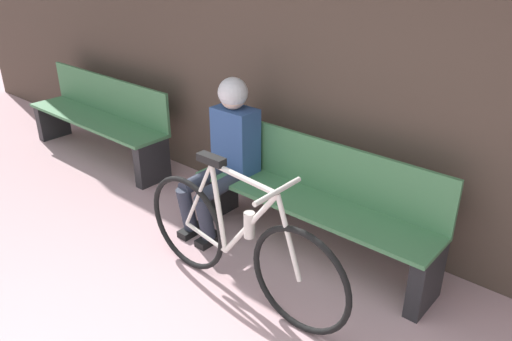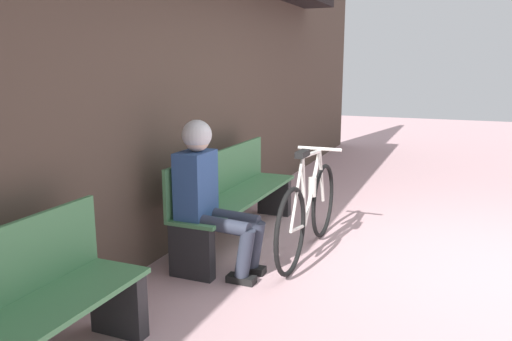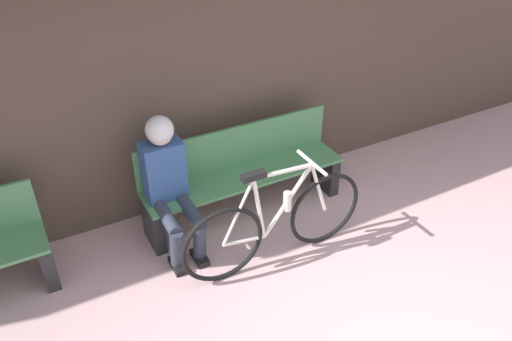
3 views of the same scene
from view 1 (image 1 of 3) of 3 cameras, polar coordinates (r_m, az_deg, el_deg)
storefront_wall at (r=3.56m, az=13.05°, el=16.61°), size 12.00×0.56×3.20m
park_bench_near at (r=3.65m, az=6.60°, el=-3.62°), size 1.92×0.42×0.85m
bicycle at (r=3.20m, az=-2.05°, el=-8.43°), size 1.67×0.40×0.94m
person_seated at (r=3.87m, az=-3.40°, el=2.88°), size 0.34×0.65×1.21m
park_bench_far at (r=5.49m, az=-17.42°, el=5.56°), size 1.93×0.42×0.85m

